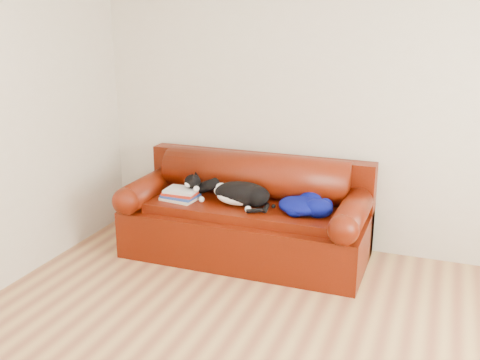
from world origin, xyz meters
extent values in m
cube|color=beige|center=(0.00, 2.00, 1.30)|extent=(4.50, 0.02, 2.60)
cube|color=#410C02|center=(-0.68, 1.50, 0.21)|extent=(2.10, 0.90, 0.42)
cube|color=#410C02|center=(-0.68, 1.45, 0.45)|extent=(1.66, 0.62, 0.10)
cylinder|color=black|center=(-1.61, 1.17, 0.03)|extent=(0.06, 0.06, 0.05)
cylinder|color=black|center=(0.25, 1.17, 0.03)|extent=(0.06, 0.06, 0.05)
cylinder|color=black|center=(-1.61, 1.83, 0.03)|extent=(0.06, 0.06, 0.05)
cylinder|color=black|center=(0.25, 1.83, 0.03)|extent=(0.06, 0.06, 0.05)
cube|color=#410C02|center=(-0.68, 1.86, 0.42)|extent=(2.10, 0.18, 0.85)
cylinder|color=#410C02|center=(-0.68, 1.75, 0.68)|extent=(1.70, 0.40, 0.40)
cylinder|color=#410C02|center=(-1.61, 1.50, 0.54)|extent=(0.24, 0.88, 0.24)
sphere|color=#410C02|center=(-1.61, 1.06, 0.54)|extent=(0.24, 0.24, 0.24)
cylinder|color=#410C02|center=(0.25, 1.50, 0.54)|extent=(0.24, 0.88, 0.24)
sphere|color=#410C02|center=(0.25, 1.06, 0.54)|extent=(0.24, 0.24, 0.24)
cube|color=beige|center=(-1.24, 1.37, 0.51)|extent=(0.33, 0.27, 0.02)
cube|color=white|center=(-1.24, 1.37, 0.51)|extent=(0.32, 0.26, 0.02)
cube|color=#2146B3|center=(-1.24, 1.37, 0.54)|extent=(0.31, 0.25, 0.02)
cube|color=white|center=(-1.24, 1.37, 0.54)|extent=(0.30, 0.24, 0.02)
cube|color=red|center=(-1.24, 1.37, 0.56)|extent=(0.29, 0.23, 0.02)
cube|color=white|center=(-1.24, 1.37, 0.56)|extent=(0.28, 0.22, 0.02)
cube|color=silver|center=(-1.24, 1.37, 0.59)|extent=(0.28, 0.22, 0.02)
cube|color=white|center=(-1.24, 1.37, 0.59)|extent=(0.27, 0.20, 0.02)
ellipsoid|color=black|center=(-0.69, 1.43, 0.60)|extent=(0.54, 0.38, 0.20)
ellipsoid|color=white|center=(-0.72, 1.38, 0.56)|extent=(0.37, 0.23, 0.13)
ellipsoid|color=white|center=(-0.88, 1.44, 0.61)|extent=(0.17, 0.16, 0.13)
ellipsoid|color=black|center=(-0.54, 1.40, 0.59)|extent=(0.24, 0.24, 0.17)
ellipsoid|color=black|center=(-1.00, 1.51, 0.67)|extent=(0.17, 0.16, 0.13)
ellipsoid|color=white|center=(-1.02, 1.47, 0.65)|extent=(0.08, 0.07, 0.05)
sphere|color=#BF7272|center=(-1.04, 1.46, 0.65)|extent=(0.02, 0.02, 0.02)
cone|color=black|center=(-0.99, 1.47, 0.72)|extent=(0.07, 0.06, 0.06)
cone|color=black|center=(-0.98, 1.54, 0.72)|extent=(0.07, 0.06, 0.06)
cylinder|color=black|center=(-0.44, 1.35, 0.53)|extent=(0.07, 0.18, 0.04)
sphere|color=white|center=(-0.93, 1.43, 0.52)|extent=(0.05, 0.05, 0.05)
sphere|color=white|center=(-0.58, 1.28, 0.52)|extent=(0.05, 0.05, 0.05)
ellipsoid|color=#04024D|center=(-0.16, 1.43, 0.56)|extent=(0.40, 0.37, 0.13)
ellipsoid|color=#04024D|center=(-0.02, 1.38, 0.57)|extent=(0.25, 0.21, 0.15)
ellipsoid|color=#04024D|center=(-0.26, 1.49, 0.55)|extent=(0.24, 0.28, 0.10)
ellipsoid|color=#04024D|center=(-0.12, 1.55, 0.57)|extent=(0.21, 0.16, 0.15)
ellipsoid|color=#04024D|center=(-0.19, 1.33, 0.55)|extent=(0.16, 0.17, 0.10)
ellipsoid|color=silver|center=(-0.08, 1.36, 0.58)|extent=(0.18, 0.06, 0.04)
camera|label=1|loc=(0.90, -2.83, 2.10)|focal=42.00mm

